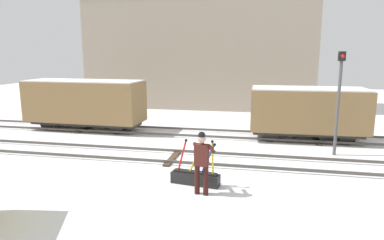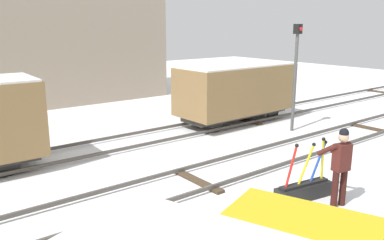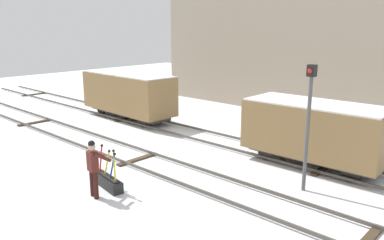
{
  "view_description": "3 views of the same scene",
  "coord_description": "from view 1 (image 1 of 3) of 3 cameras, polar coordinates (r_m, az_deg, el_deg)",
  "views": [
    {
      "loc": [
        3.24,
        -12.2,
        3.96
      ],
      "look_at": [
        0.23,
        2.64,
        1.04
      ],
      "focal_mm": 32.04,
      "sensor_mm": 36.0,
      "label": 1
    },
    {
      "loc": [
        -6.11,
        -7.69,
        4.05
      ],
      "look_at": [
        0.59,
        0.97,
        1.41
      ],
      "focal_mm": 37.28,
      "sensor_mm": 36.0,
      "label": 2
    },
    {
      "loc": [
        11.38,
        -9.12,
        5.17
      ],
      "look_at": [
        0.57,
        2.56,
        1.28
      ],
      "focal_mm": 35.86,
      "sensor_mm": 36.0,
      "label": 3
    }
  ],
  "objects": [
    {
      "name": "freight_car_near_switch",
      "position": [
        16.65,
        18.68,
        1.52
      ],
      "size": [
        5.19,
        2.27,
        2.44
      ],
      "rotation": [
        0.0,
        0.0,
        0.02
      ],
      "color": "#2D2B28",
      "rests_on": "ground_plane"
    },
    {
      "name": "switch_lever_frame",
      "position": [
        10.67,
        0.6,
        -9.41
      ],
      "size": [
        1.56,
        0.6,
        1.45
      ],
      "rotation": [
        0.0,
        0.0,
        -0.16
      ],
      "color": "black",
      "rests_on": "ground_plane"
    },
    {
      "name": "track_main_line",
      "position": [
        13.2,
        -3.26,
        -6.05
      ],
      "size": [
        44.0,
        1.94,
        0.18
      ],
      "color": "#4C4742",
      "rests_on": "ground_plane"
    },
    {
      "name": "rail_worker",
      "position": [
        9.72,
        1.65,
        -6.46
      ],
      "size": [
        0.61,
        0.69,
        1.84
      ],
      "rotation": [
        0.0,
        0.0,
        -0.16
      ],
      "color": "#351511",
      "rests_on": "ground_plane"
    },
    {
      "name": "perched_bird_roof_right",
      "position": [
        30.55,
        -11.02,
        19.02
      ],
      "size": [
        0.2,
        0.28,
        0.13
      ],
      "rotation": [
        0.0,
        0.0,
        5.08
      ],
      "color": "#514C47",
      "rests_on": "apartment_building"
    },
    {
      "name": "freight_car_far_end",
      "position": [
        18.81,
        -17.41,
        2.9
      ],
      "size": [
        6.18,
        2.22,
        2.63
      ],
      "rotation": [
        0.0,
        0.0,
        -0.03
      ],
      "color": "#2D2B28",
      "rests_on": "ground_plane"
    },
    {
      "name": "ground_plane",
      "position": [
        13.23,
        -3.26,
        -6.5
      ],
      "size": [
        60.0,
        60.0,
        0.0
      ],
      "primitive_type": "plane",
      "color": "white"
    },
    {
      "name": "track_siding_near",
      "position": [
        17.07,
        0.23,
        -2.1
      ],
      "size": [
        44.0,
        1.94,
        0.18
      ],
      "color": "#4C4742",
      "rests_on": "ground_plane"
    },
    {
      "name": "signal_post",
      "position": [
        14.39,
        23.27,
        4.11
      ],
      "size": [
        0.24,
        0.32,
        4.06
      ],
      "color": "#4C4C4C",
      "rests_on": "ground_plane"
    },
    {
      "name": "apartment_building",
      "position": [
        26.84,
        1.36,
        11.35
      ],
      "size": [
        16.98,
        5.68,
        8.3
      ],
      "color": "gray",
      "rests_on": "ground_plane"
    }
  ]
}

